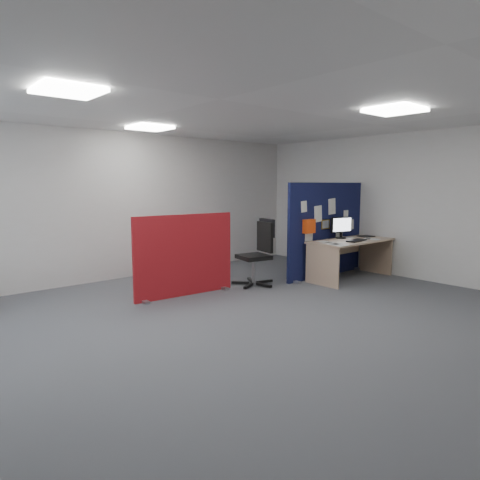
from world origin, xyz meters
TOP-DOWN VIEW (x-y plane):
  - floor at (0.00, 0.00)m, footprint 9.00×9.00m
  - ceiling at (0.00, 0.00)m, footprint 9.00×7.00m
  - wall_back at (0.00, 3.50)m, footprint 9.00×0.02m
  - wall_right at (4.50, 0.00)m, footprint 0.02×7.00m
  - ceiling_lights at (0.33, 0.67)m, footprint 4.10×4.10m
  - navy_divider at (3.46, 1.14)m, footprint 2.16×0.30m
  - main_desk at (3.58, 0.71)m, footprint 1.73×0.77m
  - monitor_main at (3.62, 0.93)m, footprint 0.46×0.19m
  - keyboard at (3.51, 0.50)m, footprint 0.47×0.23m
  - mouse at (3.89, 0.51)m, footprint 0.11×0.09m
  - paper_tray at (4.24, 0.79)m, footprint 0.33×0.28m
  - red_divider at (0.59, 1.67)m, footprint 1.71×0.30m
  - office_chair at (1.98, 1.44)m, footprint 0.75×0.74m
  - desk_papers at (3.37, 0.64)m, footprint 1.38×0.85m

SIDE VIEW (x-z plane):
  - floor at x=0.00m, z-range 0.00..0.00m
  - main_desk at x=3.58m, z-range 0.19..0.92m
  - red_divider at x=0.59m, z-range -0.01..1.27m
  - office_chair at x=1.98m, z-range 0.08..1.21m
  - desk_papers at x=3.37m, z-range 0.73..0.73m
  - paper_tray at x=4.24m, z-range 0.73..0.74m
  - keyboard at x=3.51m, z-range 0.73..0.75m
  - mouse at x=3.89m, z-range 0.73..0.76m
  - navy_divider at x=3.46m, z-range 0.00..1.78m
  - monitor_main at x=3.62m, z-range 0.75..1.16m
  - wall_back at x=0.00m, z-range 0.00..2.70m
  - wall_right at x=4.50m, z-range 0.00..2.70m
  - ceiling_lights at x=0.33m, z-range 2.65..2.69m
  - ceiling at x=0.00m, z-range 2.69..2.71m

